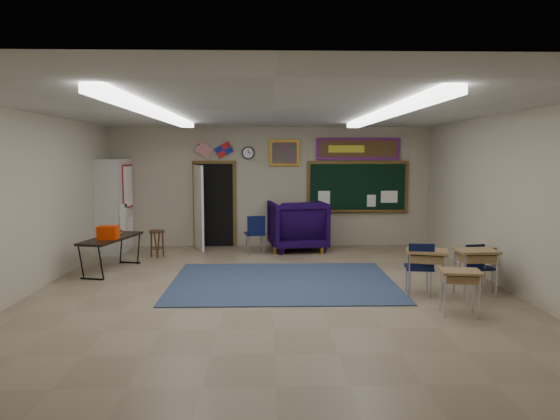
{
  "coord_description": "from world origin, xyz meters",
  "views": [
    {
      "loc": [
        -0.08,
        -8.03,
        2.28
      ],
      "look_at": [
        0.17,
        1.5,
        1.24
      ],
      "focal_mm": 32.0,
      "sensor_mm": 36.0,
      "label": 1
    }
  ],
  "objects_px": {
    "folding_table": "(112,253)",
    "wooden_stool": "(157,243)",
    "wingback_armchair": "(297,225)",
    "student_desk_front_right": "(476,264)",
    "student_desk_front_left": "(426,271)"
  },
  "relations": [
    {
      "from": "folding_table",
      "to": "wooden_stool",
      "type": "xyz_separation_m",
      "value": [
        0.6,
        1.37,
        -0.06
      ]
    },
    {
      "from": "wingback_armchair",
      "to": "wooden_stool",
      "type": "bearing_deg",
      "value": 4.93
    },
    {
      "from": "wingback_armchair",
      "to": "student_desk_front_right",
      "type": "xyz_separation_m",
      "value": [
        2.99,
        -3.35,
        -0.23
      ]
    },
    {
      "from": "student_desk_front_right",
      "to": "wingback_armchair",
      "type": "bearing_deg",
      "value": 97.01
    },
    {
      "from": "folding_table",
      "to": "wooden_stool",
      "type": "distance_m",
      "value": 1.5
    },
    {
      "from": "wingback_armchair",
      "to": "student_desk_front_left",
      "type": "xyz_separation_m",
      "value": [
        1.85,
        -4.11,
        -0.17
      ]
    },
    {
      "from": "student_desk_front_right",
      "to": "wooden_stool",
      "type": "distance_m",
      "value": 6.71
    },
    {
      "from": "student_desk_front_right",
      "to": "wooden_stool",
      "type": "height_order",
      "value": "student_desk_front_right"
    },
    {
      "from": "student_desk_front_left",
      "to": "wooden_stool",
      "type": "bearing_deg",
      "value": 164.01
    },
    {
      "from": "student_desk_front_right",
      "to": "student_desk_front_left",
      "type": "bearing_deg",
      "value": 178.93
    },
    {
      "from": "student_desk_front_right",
      "to": "wooden_stool",
      "type": "bearing_deg",
      "value": 122.87
    },
    {
      "from": "student_desk_front_left",
      "to": "wingback_armchair",
      "type": "bearing_deg",
      "value": 131.43
    },
    {
      "from": "folding_table",
      "to": "wingback_armchair",
      "type": "bearing_deg",
      "value": 42.18
    },
    {
      "from": "wingback_armchair",
      "to": "wooden_stool",
      "type": "height_order",
      "value": "wingback_armchair"
    },
    {
      "from": "wooden_stool",
      "to": "student_desk_front_right",
      "type": "bearing_deg",
      "value": -22.4
    }
  ]
}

